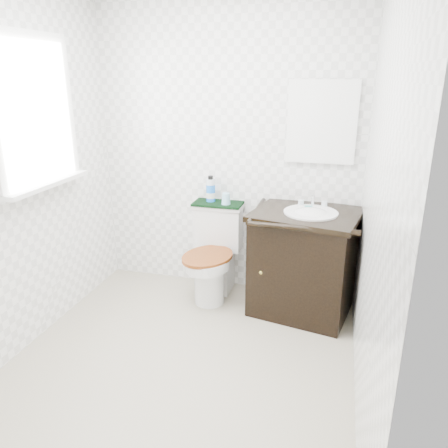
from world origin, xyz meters
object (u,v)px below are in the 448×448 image
at_px(trash_bin, 275,278).
at_px(vanity, 304,259).
at_px(cup, 226,199).
at_px(mouthwash_bottle, 211,190).
at_px(toilet, 214,257).

bearing_deg(trash_bin, vanity, -38.54).
relative_size(vanity, cup, 9.88).
bearing_deg(mouthwash_bottle, trash_bin, -1.62).
bearing_deg(toilet, trash_bin, 14.63).
distance_m(mouthwash_bottle, cup, 0.16).
height_order(toilet, vanity, vanity).
bearing_deg(cup, mouthwash_bottle, 159.88).
bearing_deg(toilet, cup, 50.62).
height_order(trash_bin, cup, cup).
relative_size(trash_bin, mouthwash_bottle, 1.32).
distance_m(toilet, mouthwash_bottle, 0.57).
xyz_separation_m(trash_bin, cup, (-0.42, -0.04, 0.68)).
xyz_separation_m(vanity, cup, (-0.67, 0.16, 0.40)).
relative_size(vanity, trash_bin, 3.22).
distance_m(toilet, vanity, 0.76).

